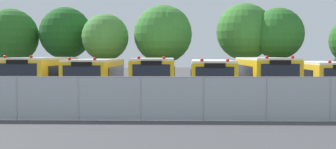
{
  "coord_description": "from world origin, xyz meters",
  "views": [
    {
      "loc": [
        -1.64,
        -29.59,
        2.79
      ],
      "look_at": [
        -2.55,
        0.0,
        1.6
      ],
      "focal_mm": 51.29,
      "sensor_mm": 36.0,
      "label": 1
    }
  ],
  "objects_px": {
    "school_bus_5": "(320,79)",
    "tree_3": "(165,33)",
    "school_bus_1": "(97,78)",
    "school_bus_4": "(263,77)",
    "tree_4": "(246,31)",
    "tree_1": "(65,33)",
    "tree_2": "(104,38)",
    "school_bus_2": "(154,77)",
    "school_bus_3": "(211,78)",
    "school_bus_0": "(43,76)",
    "tree_5": "(278,33)",
    "tree_0": "(11,36)"
  },
  "relations": [
    {
      "from": "school_bus_4",
      "to": "school_bus_5",
      "type": "height_order",
      "value": "school_bus_4"
    },
    {
      "from": "tree_5",
      "to": "school_bus_5",
      "type": "bearing_deg",
      "value": -83.17
    },
    {
      "from": "tree_4",
      "to": "tree_1",
      "type": "bearing_deg",
      "value": 175.08
    },
    {
      "from": "school_bus_0",
      "to": "tree_1",
      "type": "bearing_deg",
      "value": -84.13
    },
    {
      "from": "school_bus_4",
      "to": "tree_3",
      "type": "bearing_deg",
      "value": -51.48
    },
    {
      "from": "school_bus_0",
      "to": "school_bus_4",
      "type": "bearing_deg",
      "value": 179.4
    },
    {
      "from": "tree_1",
      "to": "tree_3",
      "type": "relative_size",
      "value": 1.01
    },
    {
      "from": "school_bus_0",
      "to": "tree_2",
      "type": "xyz_separation_m",
      "value": [
        2.46,
        8.37,
        2.69
      ]
    },
    {
      "from": "tree_0",
      "to": "tree_3",
      "type": "bearing_deg",
      "value": -10.94
    },
    {
      "from": "school_bus_2",
      "to": "school_bus_5",
      "type": "distance_m",
      "value": 10.19
    },
    {
      "from": "school_bus_2",
      "to": "tree_2",
      "type": "relative_size",
      "value": 1.6
    },
    {
      "from": "school_bus_1",
      "to": "tree_4",
      "type": "bearing_deg",
      "value": -138.9
    },
    {
      "from": "school_bus_5",
      "to": "tree_4",
      "type": "relative_size",
      "value": 1.33
    },
    {
      "from": "school_bus_4",
      "to": "tree_0",
      "type": "xyz_separation_m",
      "value": [
        -19.56,
        10.66,
        2.95
      ]
    },
    {
      "from": "tree_2",
      "to": "tree_4",
      "type": "bearing_deg",
      "value": 3.83
    },
    {
      "from": "tree_2",
      "to": "tree_3",
      "type": "xyz_separation_m",
      "value": [
        4.87,
        -0.29,
        0.4
      ]
    },
    {
      "from": "school_bus_0",
      "to": "tree_1",
      "type": "distance_m",
      "value": 10.95
    },
    {
      "from": "school_bus_1",
      "to": "school_bus_0",
      "type": "bearing_deg",
      "value": -5.34
    },
    {
      "from": "tree_1",
      "to": "tree_3",
      "type": "bearing_deg",
      "value": -15.42
    },
    {
      "from": "school_bus_5",
      "to": "school_bus_2",
      "type": "bearing_deg",
      "value": 1.56
    },
    {
      "from": "tree_2",
      "to": "tree_5",
      "type": "height_order",
      "value": "tree_5"
    },
    {
      "from": "school_bus_1",
      "to": "school_bus_2",
      "type": "bearing_deg",
      "value": 179.67
    },
    {
      "from": "tree_4",
      "to": "school_bus_0",
      "type": "bearing_deg",
      "value": -146.54
    },
    {
      "from": "school_bus_4",
      "to": "school_bus_2",
      "type": "bearing_deg",
      "value": 1.75
    },
    {
      "from": "school_bus_0",
      "to": "school_bus_4",
      "type": "height_order",
      "value": "school_bus_0"
    },
    {
      "from": "school_bus_3",
      "to": "school_bus_5",
      "type": "relative_size",
      "value": 1.15
    },
    {
      "from": "school_bus_5",
      "to": "tree_2",
      "type": "relative_size",
      "value": 1.52
    },
    {
      "from": "school_bus_0",
      "to": "tree_5",
      "type": "relative_size",
      "value": 1.5
    },
    {
      "from": "school_bus_2",
      "to": "school_bus_3",
      "type": "xyz_separation_m",
      "value": [
        3.46,
        -0.15,
        -0.06
      ]
    },
    {
      "from": "school_bus_0",
      "to": "tree_1",
      "type": "height_order",
      "value": "tree_1"
    },
    {
      "from": "school_bus_0",
      "to": "school_bus_5",
      "type": "relative_size",
      "value": 1.05
    },
    {
      "from": "school_bus_1",
      "to": "school_bus_4",
      "type": "bearing_deg",
      "value": -179.77
    },
    {
      "from": "school_bus_4",
      "to": "tree_1",
      "type": "distance_m",
      "value": 18.47
    },
    {
      "from": "school_bus_5",
      "to": "tree_3",
      "type": "bearing_deg",
      "value": -38.73
    },
    {
      "from": "school_bus_3",
      "to": "tree_5",
      "type": "bearing_deg",
      "value": -122.61
    },
    {
      "from": "school_bus_2",
      "to": "school_bus_3",
      "type": "height_order",
      "value": "school_bus_2"
    },
    {
      "from": "school_bus_4",
      "to": "school_bus_5",
      "type": "xyz_separation_m",
      "value": [
        3.46,
        -0.06,
        -0.13
      ]
    },
    {
      "from": "tree_0",
      "to": "tree_2",
      "type": "bearing_deg",
      "value": -15.22
    },
    {
      "from": "tree_3",
      "to": "tree_4",
      "type": "bearing_deg",
      "value": 9.18
    },
    {
      "from": "school_bus_5",
      "to": "school_bus_0",
      "type": "bearing_deg",
      "value": 0.57
    },
    {
      "from": "school_bus_1",
      "to": "school_bus_3",
      "type": "bearing_deg",
      "value": 178.08
    },
    {
      "from": "school_bus_0",
      "to": "school_bus_2",
      "type": "relative_size",
      "value": 1.0
    },
    {
      "from": "tree_0",
      "to": "tree_4",
      "type": "relative_size",
      "value": 0.97
    },
    {
      "from": "tree_5",
      "to": "tree_4",
      "type": "bearing_deg",
      "value": 159.06
    },
    {
      "from": "school_bus_1",
      "to": "school_bus_4",
      "type": "distance_m",
      "value": 10.3
    },
    {
      "from": "school_bus_2",
      "to": "tree_0",
      "type": "bearing_deg",
      "value": -41.56
    },
    {
      "from": "tree_2",
      "to": "tree_4",
      "type": "relative_size",
      "value": 0.87
    },
    {
      "from": "school_bus_0",
      "to": "tree_5",
      "type": "xyz_separation_m",
      "value": [
        16.21,
        8.22,
        3.06
      ]
    },
    {
      "from": "school_bus_3",
      "to": "tree_5",
      "type": "distance_m",
      "value": 10.79
    },
    {
      "from": "school_bus_5",
      "to": "school_bus_3",
      "type": "bearing_deg",
      "value": 3.21
    }
  ]
}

